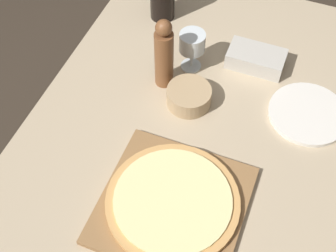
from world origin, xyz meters
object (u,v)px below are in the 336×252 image
(pizza, at_px, (173,201))
(wine_glass, at_px, (192,43))
(small_bowl, at_px, (189,96))
(pepper_mill, at_px, (164,55))

(pizza, relative_size, wine_glass, 2.53)
(small_bowl, bearing_deg, pepper_mill, 152.64)
(wine_glass, bearing_deg, pepper_mill, -121.53)
(pepper_mill, height_order, small_bowl, pepper_mill)
(pepper_mill, relative_size, small_bowl, 1.83)
(wine_glass, xyz_separation_m, small_bowl, (0.05, -0.15, -0.08))
(pepper_mill, distance_m, small_bowl, 0.15)
(pizza, distance_m, small_bowl, 0.37)
(pepper_mill, bearing_deg, wine_glass, 58.47)
(pizza, height_order, small_bowl, small_bowl)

